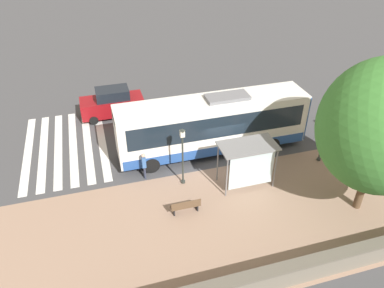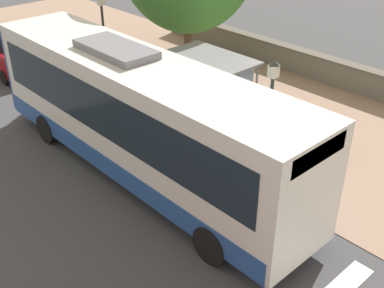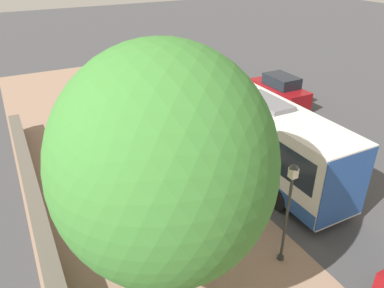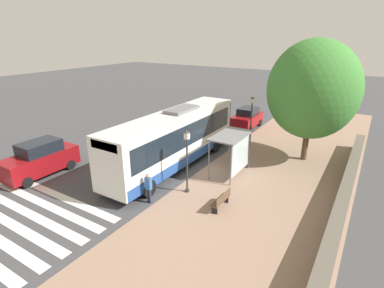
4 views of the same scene
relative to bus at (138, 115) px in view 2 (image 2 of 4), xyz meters
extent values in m
plane|color=#424244|center=(-1.90, -0.38, -1.99)|extent=(120.00, 120.00, 0.00)
cube|color=#937560|center=(-6.40, -0.38, -1.98)|extent=(9.00, 44.00, 0.02)
cube|color=#6B6356|center=(-10.45, -0.38, -1.47)|extent=(0.50, 20.00, 1.04)
cube|color=#5B5449|center=(-10.45, -0.38, -0.91)|extent=(0.60, 20.00, 0.08)
cube|color=silver|center=(0.00, 0.02, 0.05)|extent=(2.46, 12.01, 3.19)
cube|color=black|center=(0.00, 0.02, 0.47)|extent=(2.50, 11.05, 1.40)
cube|color=#264C93|center=(0.00, 0.02, -1.22)|extent=(2.50, 11.77, 0.64)
cube|color=#264C93|center=(0.00, -5.96, 0.05)|extent=(2.50, 0.06, 3.07)
cube|color=black|center=(0.00, 5.98, 1.33)|extent=(1.84, 0.08, 0.45)
cube|color=slate|center=(0.00, -0.88, 1.76)|extent=(1.23, 2.64, 0.22)
cylinder|color=black|center=(-1.15, 4.22, -1.49)|extent=(0.30, 1.00, 1.00)
cylinder|color=black|center=(1.15, 4.22, -1.49)|extent=(0.30, 1.00, 1.00)
cylinder|color=black|center=(-1.15, -3.71, -1.49)|extent=(0.30, 1.00, 1.00)
cylinder|color=black|center=(1.15, -3.71, -1.49)|extent=(0.30, 1.00, 1.00)
cylinder|color=slate|center=(-3.00, -2.18, -0.70)|extent=(0.08, 0.08, 2.59)
cylinder|color=slate|center=(-3.00, 0.70, -0.70)|extent=(0.08, 0.08, 2.59)
cylinder|color=slate|center=(-4.46, -2.18, -0.70)|extent=(0.08, 0.08, 2.59)
cylinder|color=slate|center=(-4.46, 0.70, -0.70)|extent=(0.08, 0.08, 2.59)
cube|color=slate|center=(-3.73, -0.74, 0.64)|extent=(1.77, 3.18, 0.08)
cube|color=silver|center=(-4.44, -0.74, -0.57)|extent=(0.03, 2.60, 2.07)
cylinder|color=#2D3347|center=(-1.68, 4.72, -1.58)|extent=(0.12, 0.12, 0.82)
cylinder|color=#2D3347|center=(-1.52, 4.72, -1.58)|extent=(0.12, 0.12, 0.82)
cube|color=#38609E|center=(-1.60, 4.72, -0.84)|extent=(0.34, 0.22, 0.66)
sphere|color=tan|center=(-1.60, 4.72, -0.40)|extent=(0.23, 0.23, 0.23)
cube|color=brown|center=(-5.06, 3.19, -1.54)|extent=(0.40, 1.58, 0.06)
cube|color=brown|center=(-5.23, 3.19, -1.31)|extent=(0.04, 1.58, 0.40)
cube|color=black|center=(-5.06, 2.55, -1.77)|extent=(0.32, 0.06, 0.45)
cube|color=black|center=(-5.06, 3.82, -1.77)|extent=(0.32, 0.06, 0.45)
cylinder|color=#2D332D|center=(-2.70, 2.68, -1.91)|extent=(0.24, 0.24, 0.16)
cylinder|color=#2D332D|center=(-2.70, 2.68, -0.39)|extent=(0.10, 0.10, 3.21)
cube|color=silver|center=(-2.70, 2.68, 1.40)|extent=(0.24, 0.24, 0.35)
pyramid|color=#2D332D|center=(-2.70, 2.68, 1.64)|extent=(0.28, 0.28, 0.14)
cylinder|color=#2D332D|center=(-2.96, -6.11, -1.91)|extent=(0.24, 0.24, 0.16)
cylinder|color=#2D332D|center=(-2.96, -6.11, -0.21)|extent=(0.10, 0.10, 3.56)
cube|color=silver|center=(-2.96, -6.11, 1.74)|extent=(0.24, 0.24, 0.35)
cylinder|color=brown|center=(-7.24, -5.75, -0.31)|extent=(0.40, 0.40, 3.37)
cube|color=maroon|center=(-0.80, -10.87, -1.21)|extent=(1.78, 4.02, 1.03)
cube|color=black|center=(-0.80, -10.98, -0.37)|extent=(1.51, 2.09, 0.64)
cylinder|color=black|center=(-1.64, -9.57, -1.67)|extent=(0.22, 0.64, 0.64)
cylinder|color=black|center=(0.04, -9.57, -1.67)|extent=(0.22, 0.64, 0.64)
cylinder|color=black|center=(-1.64, -12.18, -1.67)|extent=(0.22, 0.64, 0.64)
camera|label=1|loc=(-19.01, 6.90, 12.02)|focal=35.00mm
camera|label=2|loc=(7.37, 10.25, 6.24)|focal=45.00mm
camera|label=3|loc=(-10.46, -13.52, 8.15)|focal=35.00mm
camera|label=4|loc=(-10.92, 15.37, 6.49)|focal=28.00mm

